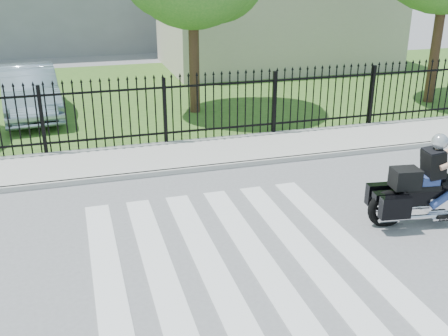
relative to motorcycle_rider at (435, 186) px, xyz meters
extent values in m
plane|color=slate|center=(-3.91, -0.34, -0.72)|extent=(120.00, 120.00, 0.00)
cube|color=#ADAAA3|center=(-3.91, 4.66, -0.66)|extent=(40.00, 2.00, 0.12)
cube|color=#ADAAA3|center=(-3.91, 3.66, -0.66)|extent=(40.00, 0.12, 0.12)
cube|color=#2F561D|center=(-3.91, 11.66, -0.71)|extent=(40.00, 12.00, 0.02)
cube|color=black|center=(-3.91, 5.66, -0.37)|extent=(26.00, 0.04, 0.05)
cube|color=black|center=(-3.91, 5.66, 0.83)|extent=(26.00, 0.04, 0.05)
cylinder|color=#382316|center=(-2.41, 8.66, 1.36)|extent=(0.32, 0.32, 4.16)
cylinder|color=#382316|center=(5.59, 7.66, 1.68)|extent=(0.32, 0.32, 4.80)
cube|color=#C1B5A1|center=(3.09, 15.66, 1.03)|extent=(10.00, 6.00, 3.50)
torus|color=black|center=(-0.88, 0.12, -0.39)|extent=(0.74, 0.24, 0.73)
cube|color=black|center=(-0.09, 0.01, -0.17)|extent=(1.31, 0.41, 0.30)
cube|color=black|center=(-0.29, 0.04, 0.02)|extent=(0.68, 0.40, 0.10)
cube|color=silver|center=(0.06, -0.01, -0.34)|extent=(0.43, 0.35, 0.30)
cube|color=black|center=(-0.60, 0.08, 0.20)|extent=(0.52, 0.44, 0.36)
cube|color=navy|center=(-0.17, 0.02, 0.14)|extent=(0.37, 0.34, 0.18)
sphere|color=#AFB3B7|center=(-0.05, 0.01, 0.86)|extent=(0.29, 0.29, 0.29)
imported|color=#8FA1B4|center=(-7.40, 9.70, 0.06)|extent=(2.05, 4.73, 1.51)
camera|label=1|loc=(-6.14, -7.26, 3.79)|focal=42.00mm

